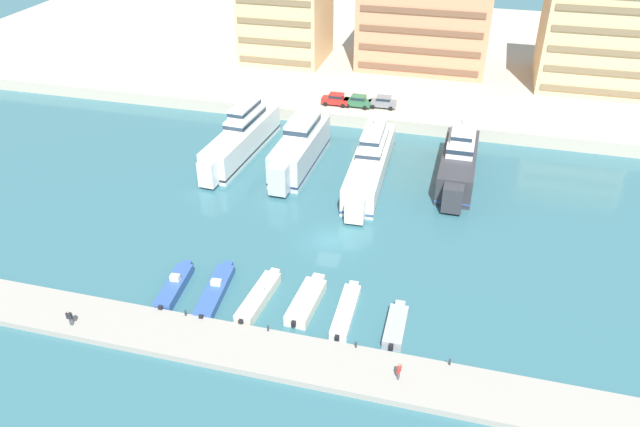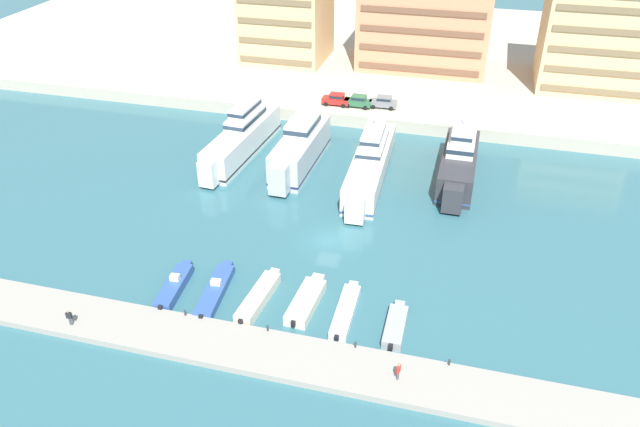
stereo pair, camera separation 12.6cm
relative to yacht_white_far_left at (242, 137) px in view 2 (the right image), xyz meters
The scene contains 24 objects.
ground_plane 23.93m from the yacht_white_far_left, 46.58° to the right, with size 400.00×400.00×0.00m, color #336670.
quay_promenade 50.00m from the yacht_white_far_left, 70.90° to the left, with size 180.00×70.00×1.85m, color #BCB29E.
pier_dock 38.82m from the yacht_white_far_left, 65.04° to the right, with size 120.00×5.16×0.60m, color #9E998E.
yacht_white_far_left is the anchor object (origin of this frame).
yacht_silver_left 8.61m from the yacht_white_far_left, ahead, with size 4.37×17.47×7.84m.
yacht_ivory_mid_left 18.08m from the yacht_white_far_left, ahead, with size 4.64×22.39×7.80m.
yacht_charcoal_center_left 28.57m from the yacht_white_far_left, ahead, with size 4.19×17.63×8.31m.
motorboat_blue_far_left 29.49m from the yacht_white_far_left, 81.78° to the right, with size 2.15×7.35×1.57m.
motorboat_blue_left 29.88m from the yacht_white_far_left, 74.06° to the right, with size 2.42×8.58×1.36m.
motorboat_cream_mid_left 31.34m from the yacht_white_far_left, 66.33° to the right, with size 2.19×8.11×1.60m.
motorboat_cream_center_left 32.82m from the yacht_white_far_left, 58.76° to the right, with size 2.43×7.39×1.56m.
motorboat_white_center 35.19m from the yacht_white_far_left, 53.72° to the right, with size 1.71×7.99×1.45m.
motorboat_grey_center_right 38.79m from the yacht_white_far_left, 48.85° to the right, with size 1.76×6.14×0.92m.
car_red_far_left 18.16m from the yacht_white_far_left, 59.82° to the left, with size 4.11×1.94×1.80m.
car_green_left 20.15m from the yacht_white_far_left, 51.65° to the left, with size 4.15×2.03×1.80m.
car_grey_mid_left 23.11m from the yacht_white_far_left, 45.47° to the left, with size 4.15×2.01×1.80m.
apartment_block_left 43.06m from the yacht_white_far_left, 62.51° to the left, with size 22.16×13.57×21.14m.
apartment_block_mid_left 58.86m from the yacht_white_far_left, 37.23° to the left, with size 16.69×15.78×17.58m.
pedestrian_near_edge 36.64m from the yacht_white_far_left, 93.19° to the right, with size 0.62×0.29×1.62m.
pedestrian_mid_deck 44.35m from the yacht_white_far_left, 53.03° to the right, with size 0.32×0.62×1.65m.
bollard_west 33.60m from the yacht_white_far_left, 77.80° to the right, with size 0.20×0.20×0.61m.
bollard_west_mid 36.06m from the yacht_white_far_left, 65.61° to the right, with size 0.20×0.20×0.61m.
bollard_east_mid 39.91m from the yacht_white_far_left, 55.36° to the right, with size 0.20×0.20×0.61m.
bollard_east 44.79m from the yacht_white_far_left, 47.13° to the right, with size 0.20×0.20×0.61m.
Camera 2 is at (13.39, -53.47, 37.89)m, focal length 35.00 mm.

